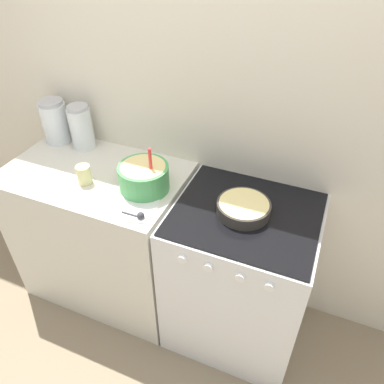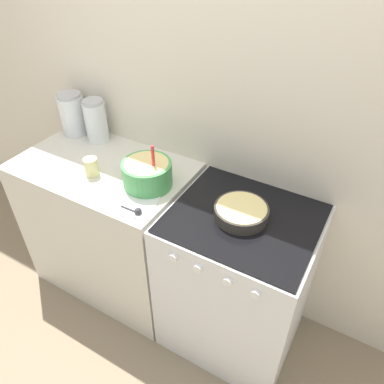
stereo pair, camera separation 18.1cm
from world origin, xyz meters
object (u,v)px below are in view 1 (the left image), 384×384
mixing_bowl (144,176)px  tin_can (84,175)px  storage_jar_middle (82,130)px  stove (239,276)px  baking_pan (244,208)px  storage_jar_left (56,124)px

mixing_bowl → tin_can: (-0.31, -0.07, -0.03)m
mixing_bowl → storage_jar_middle: 0.58m
storage_jar_middle → tin_can: storage_jar_middle is taller
mixing_bowl → stove: bearing=1.8°
storage_jar_middle → baking_pan: bearing=-11.7°
baking_pan → storage_jar_middle: storage_jar_middle is taller
storage_jar_left → tin_can: size_ratio=2.58×
stove → storage_jar_middle: 1.22m
tin_can → baking_pan: bearing=5.9°
storage_jar_middle → tin_can: bearing=-54.3°
stove → storage_jar_left: 1.39m
stove → storage_jar_left: bearing=170.4°
mixing_bowl → tin_can: mixing_bowl is taller
stove → storage_jar_left: size_ratio=3.57×
mixing_bowl → baking_pan: size_ratio=1.00×
storage_jar_left → tin_can: storage_jar_left is taller
baking_pan → storage_jar_left: 1.25m
stove → storage_jar_middle: (-1.06, 0.21, 0.58)m
stove → tin_can: tin_can is taller
stove → mixing_bowl: 0.76m
stove → storage_jar_left: storage_jar_left is taller
storage_jar_left → tin_can: bearing=-36.9°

